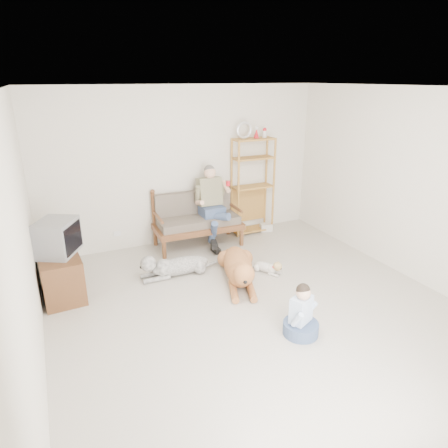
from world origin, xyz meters
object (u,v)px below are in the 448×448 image
loveseat (197,218)px  golden_retriever (239,268)px  etagere (253,185)px  tv_stand (60,275)px

loveseat → golden_retriever: bearing=-86.2°
etagere → tv_stand: size_ratio=2.25×
tv_stand → loveseat: bearing=18.3°
tv_stand → golden_retriever: 2.45m
loveseat → tv_stand: size_ratio=1.64×
loveseat → etagere: 1.25m
etagere → tv_stand: 3.68m
loveseat → golden_retriever: size_ratio=0.94×
tv_stand → golden_retriever: (2.37, -0.65, -0.09)m
etagere → tv_stand: etagere is taller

